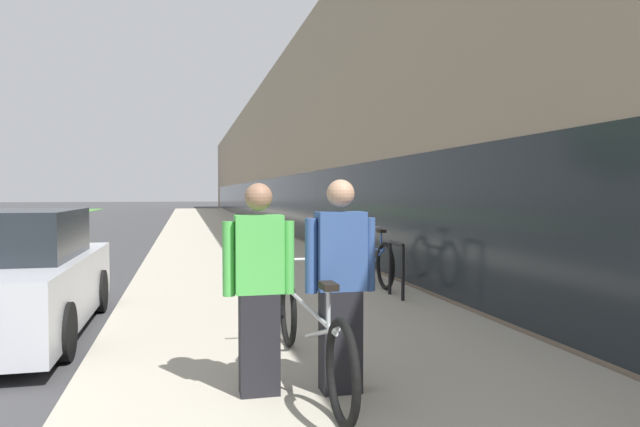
% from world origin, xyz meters
% --- Properties ---
extents(sidewalk_slab, '(4.68, 70.00, 0.11)m').
position_xyz_m(sidewalk_slab, '(5.81, 21.00, 0.05)').
color(sidewalk_slab, '#B2AA99').
rests_on(sidewalk_slab, ground).
extents(storefront_facade, '(10.01, 70.00, 7.21)m').
position_xyz_m(storefront_facade, '(13.18, 29.00, 3.60)').
color(storefront_facade, gray).
rests_on(storefront_facade, ground).
extents(tandem_bicycle, '(0.52, 2.83, 0.93)m').
position_xyz_m(tandem_bicycle, '(5.46, 1.01, 0.51)').
color(tandem_bicycle, black).
rests_on(tandem_bicycle, sidewalk_slab).
extents(person_rider, '(0.58, 0.23, 1.70)m').
position_xyz_m(person_rider, '(5.63, 0.64, 0.96)').
color(person_rider, black).
rests_on(person_rider, sidewalk_slab).
extents(person_bystander, '(0.57, 0.22, 1.67)m').
position_xyz_m(person_bystander, '(4.99, 0.74, 0.95)').
color(person_bystander, black).
rests_on(person_bystander, sidewalk_slab).
extents(bike_rack_hoop, '(0.05, 0.60, 0.84)m').
position_xyz_m(bike_rack_hoop, '(7.55, 4.40, 0.62)').
color(bike_rack_hoop, black).
rests_on(bike_rack_hoop, sidewalk_slab).
extents(cruiser_bike_nearest, '(0.52, 1.93, 0.99)m').
position_xyz_m(cruiser_bike_nearest, '(7.62, 5.66, 0.52)').
color(cruiser_bike_nearest, black).
rests_on(cruiser_bike_nearest, sidewalk_slab).
extents(parked_sedan_curbside, '(1.92, 4.09, 1.50)m').
position_xyz_m(parked_sedan_curbside, '(2.35, 3.63, 0.68)').
color(parked_sedan_curbside, silver).
rests_on(parked_sedan_curbside, ground).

